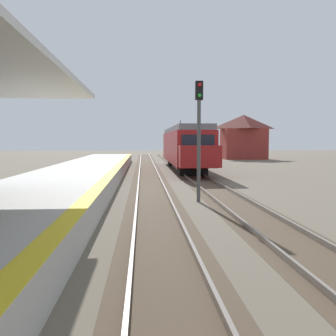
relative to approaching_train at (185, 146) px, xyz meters
The scene contains 6 objects.
station_platform 25.34m from the approaching_train, 107.97° to the right, with size 5.00×80.00×0.91m.
track_pair_nearest_platform 20.45m from the approaching_train, 99.64° to the right, with size 2.34×120.00×0.16m.
track_pair_middle 20.16m from the approaching_train, 90.01° to the right, with size 2.34×120.00×0.16m.
approaching_train is the anchor object (origin of this frame).
rail_signal_post 19.09m from the approaching_train, 94.36° to the right, with size 0.32×0.34×5.20m.
distant_trackside_house 23.34m from the approaching_train, 62.32° to the left, with size 6.60×5.28×6.40m.
Camera 1 is at (1.42, 4.20, 2.66)m, focal length 42.02 mm.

